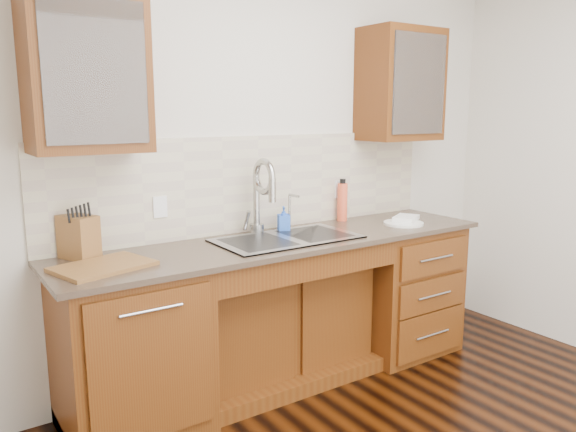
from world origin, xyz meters
TOP-DOWN VIEW (x-y plane):
  - wall_back at (0.00, 1.80)m, footprint 4.00×0.10m
  - base_cabinet_left at (-0.95, 1.44)m, footprint 0.70×0.62m
  - base_cabinet_center at (0.00, 1.53)m, footprint 1.20×0.44m
  - base_cabinet_right at (0.95, 1.44)m, footprint 0.70×0.62m
  - countertop at (0.00, 1.43)m, footprint 2.70×0.65m
  - backsplash at (0.00, 1.74)m, footprint 2.70×0.02m
  - sink at (0.00, 1.41)m, footprint 0.84×0.46m
  - faucet at (-0.07, 1.64)m, footprint 0.04×0.04m
  - filter_tap at (0.18, 1.65)m, footprint 0.02×0.02m
  - upper_cabinet_left at (-1.05, 1.58)m, footprint 0.55×0.34m
  - upper_cabinet_right at (1.05, 1.58)m, footprint 0.55×0.34m
  - outlet_left at (-0.65, 1.73)m, footprint 0.08×0.01m
  - outlet_right at (0.65, 1.73)m, footprint 0.08×0.01m
  - soap_bottle at (0.10, 1.60)m, footprint 0.09×0.09m
  - water_bottle at (0.63, 1.67)m, footprint 0.07×0.07m
  - plate at (0.88, 1.34)m, footprint 0.35×0.35m
  - dish_towel at (0.94, 1.37)m, footprint 0.23×0.21m
  - knife_block at (-1.12, 1.65)m, footprint 0.19×0.23m
  - cutting_board at (-1.08, 1.39)m, footprint 0.50×0.41m
  - cup_left_a at (-1.09, 1.58)m, footprint 0.16×0.16m
  - cup_left_b at (-0.89, 1.58)m, footprint 0.14×0.14m
  - cup_right_a at (0.95, 1.58)m, footprint 0.13×0.13m
  - cup_right_b at (1.09, 1.58)m, footprint 0.11×0.11m

SIDE VIEW (x-z plane):
  - base_cabinet_center at x=0.00m, z-range 0.00..0.70m
  - base_cabinet_left at x=-0.95m, z-range 0.00..0.88m
  - base_cabinet_right at x=0.95m, z-range 0.00..0.88m
  - sink at x=0.00m, z-range 0.73..0.92m
  - countertop at x=0.00m, z-range 0.88..0.91m
  - plate at x=0.88m, z-range 0.91..0.92m
  - cutting_board at x=-1.08m, z-range 0.91..0.93m
  - dish_towel at x=0.94m, z-range 0.93..0.96m
  - soap_bottle at x=0.10m, z-range 0.91..1.07m
  - knife_block at x=-1.12m, z-range 0.91..1.13m
  - filter_tap at x=0.18m, z-range 0.91..1.15m
  - water_bottle at x=0.63m, z-range 0.91..1.17m
  - faucet at x=-0.07m, z-range 0.91..1.31m
  - outlet_left at x=-0.65m, z-range 1.06..1.18m
  - outlet_right at x=0.65m, z-range 1.06..1.18m
  - backsplash at x=0.00m, z-range 0.91..1.50m
  - wall_back at x=0.00m, z-range 0.00..2.70m
  - cup_right_b at x=1.09m, z-range 1.72..1.81m
  - cup_right_a at x=0.95m, z-range 1.72..1.82m
  - cup_left_b at x=-0.89m, z-range 1.72..1.82m
  - cup_left_a at x=-1.09m, z-range 1.72..1.83m
  - upper_cabinet_left at x=-1.05m, z-range 1.45..2.20m
  - upper_cabinet_right at x=1.05m, z-range 1.45..2.20m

